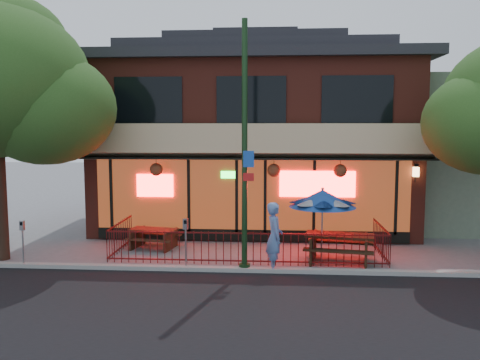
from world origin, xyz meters
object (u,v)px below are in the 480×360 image
object	(u,v)px
picnic_table_left	(154,236)
picnic_table_right	(339,244)
patio_umbrella	(322,198)
street_light	(245,160)
parking_meter_far	(23,236)
pedestrian	(274,237)
parking_meter_near	(186,235)

from	to	relation	value
picnic_table_left	picnic_table_right	world-z (taller)	picnic_table_right
picnic_table_left	patio_umbrella	distance (m)	5.83
street_light	parking_meter_far	world-z (taller)	street_light
patio_umbrella	pedestrian	distance (m)	2.01
picnic_table_left	parking_meter_near	xyz separation A→B (m)	(1.52, -2.41, 0.56)
picnic_table_right	parking_meter_far	size ratio (longest dim) A/B	1.64
pedestrian	parking_meter_near	bearing A→B (deg)	80.60
street_light	picnic_table_right	xyz separation A→B (m)	(2.79, 1.10, -2.58)
patio_umbrella	street_light	bearing A→B (deg)	-154.05
patio_umbrella	parking_meter_near	size ratio (longest dim) A/B	1.54
picnic_table_left	parking_meter_near	world-z (taller)	parking_meter_near
pedestrian	parking_meter_near	xyz separation A→B (m)	(-2.53, -0.05, 0.02)
picnic_table_right	pedestrian	distance (m)	2.25
patio_umbrella	pedestrian	xyz separation A→B (m)	(-1.42, -1.05, -0.96)
picnic_table_left	patio_umbrella	world-z (taller)	patio_umbrella
street_light	patio_umbrella	xyz separation A→B (m)	(2.27, 1.10, -1.20)
parking_meter_near	picnic_table_right	bearing A→B (deg)	13.81
street_light	patio_umbrella	world-z (taller)	street_light
pedestrian	street_light	bearing A→B (deg)	83.05
patio_umbrella	parking_meter_near	world-z (taller)	patio_umbrella
street_light	parking_meter_far	distance (m)	6.83
picnic_table_left	picnic_table_right	bearing A→B (deg)	-12.35
picnic_table_left	pedestrian	world-z (taller)	pedestrian
street_light	picnic_table_left	world-z (taller)	street_light
picnic_table_left	parking_meter_near	distance (m)	2.91
street_light	pedestrian	xyz separation A→B (m)	(0.84, 0.05, -2.16)
picnic_table_right	patio_umbrella	world-z (taller)	patio_umbrella
parking_meter_far	patio_umbrella	bearing A→B (deg)	7.70
patio_umbrella	parking_meter_near	distance (m)	4.21
street_light	picnic_table_left	size ratio (longest dim) A/B	3.99
patio_umbrella	parking_meter_near	bearing A→B (deg)	-164.43
patio_umbrella	pedestrian	world-z (taller)	patio_umbrella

